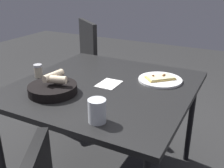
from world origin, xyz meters
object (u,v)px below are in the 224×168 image
at_px(dining_table, 105,93).
at_px(chair_near, 78,67).
at_px(beer_glass, 97,112).
at_px(pepper_shaker, 38,72).
at_px(bread_basket, 53,88).
at_px(pizza_plate, 160,79).

bearing_deg(dining_table, chair_near, 45.09).
xyz_separation_m(beer_glass, pepper_shaker, (0.31, 0.63, -0.01)).
bearing_deg(bread_basket, pizza_plate, -45.95).
xyz_separation_m(bread_basket, beer_glass, (-0.16, -0.38, 0.02)).
distance_m(pizza_plate, chair_near, 1.06).
bearing_deg(pepper_shaker, dining_table, -78.92).
xyz_separation_m(dining_table, pizza_plate, (0.22, -0.28, 0.07)).
xyz_separation_m(beer_glass, chair_near, (1.06, 0.85, -0.24)).
distance_m(dining_table, pepper_shaker, 0.46).
relative_size(dining_table, bread_basket, 3.82).
bearing_deg(chair_near, pizza_plate, -115.21).
bearing_deg(dining_table, pepper_shaker, 101.08).
bearing_deg(beer_glass, chair_near, 38.63).
relative_size(dining_table, beer_glass, 9.49).
distance_m(pizza_plate, bread_basket, 0.66).
bearing_deg(pizza_plate, dining_table, 127.53).
bearing_deg(pizza_plate, pepper_shaker, 112.65).
relative_size(dining_table, pepper_shaker, 12.16).
height_order(bread_basket, chair_near, chair_near).
distance_m(beer_glass, chair_near, 1.38).
xyz_separation_m(bread_basket, pepper_shaker, (0.16, 0.25, 0.01)).
height_order(pizza_plate, pepper_shaker, pepper_shaker).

